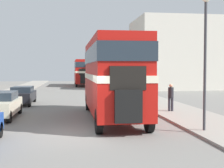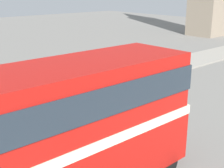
# 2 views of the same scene
# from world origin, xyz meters

# --- Properties ---
(double_decker_bus) EXTENTS (2.52, 9.79, 4.33)m
(double_decker_bus) POSITION_xyz_m (2.16, 3.94, 2.58)
(double_decker_bus) COLOR #B2140F
(double_decker_bus) RESTS_ON ground_plane
(car_parked_mid) EXTENTS (1.67, 4.39, 1.48)m
(car_parked_mid) POSITION_xyz_m (-4.01, 5.08, 0.77)
(car_parked_mid) COLOR beige
(car_parked_mid) RESTS_ON ground_plane
(car_parked_far) EXTENTS (1.70, 4.45, 1.40)m
(car_parked_far) POSITION_xyz_m (-3.86, 12.01, 0.74)
(car_parked_far) COLOR black
(car_parked_far) RESTS_ON ground_plane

